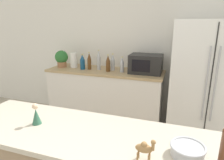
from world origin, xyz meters
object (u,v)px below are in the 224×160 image
at_px(back_bottle_3, 113,62).
at_px(back_bottle_0, 99,60).
at_px(potted_plant, 62,58).
at_px(back_bottle_2, 89,61).
at_px(microwave, 146,64).
at_px(fruit_bowl, 188,150).
at_px(paper_towel_roll, 74,60).
at_px(back_bottle_4, 108,64).
at_px(back_bottle_1, 82,62).
at_px(back_bottle_5, 122,65).
at_px(wise_man_figurine_blue, 36,115).
at_px(refrigerator, 206,84).
at_px(camel_figurine, 145,148).

bearing_deg(back_bottle_3, back_bottle_0, -171.84).
xyz_separation_m(potted_plant, back_bottle_2, (0.53, -0.01, -0.02)).
distance_m(microwave, back_bottle_3, 0.53).
xyz_separation_m(back_bottle_0, fruit_bowl, (1.32, -1.93, -0.08)).
bearing_deg(paper_towel_roll, back_bottle_0, -2.78).
bearing_deg(back_bottle_2, paper_towel_roll, 170.11).
xyz_separation_m(microwave, back_bottle_4, (-0.57, -0.10, -0.01)).
bearing_deg(back_bottle_4, back_bottle_1, 178.93).
relative_size(back_bottle_0, back_bottle_5, 1.33).
relative_size(fruit_bowl, wise_man_figurine_blue, 1.23).
relative_size(back_bottle_0, back_bottle_2, 1.14).
distance_m(back_bottle_3, fruit_bowl, 2.24).
relative_size(refrigerator, paper_towel_roll, 6.77).
bearing_deg(back_bottle_4, microwave, 10.23).
height_order(microwave, back_bottle_5, microwave).
xyz_separation_m(potted_plant, back_bottle_1, (0.42, -0.04, -0.03)).
distance_m(microwave, fruit_bowl, 2.04).
xyz_separation_m(fruit_bowl, wise_man_figurine_blue, (-1.01, 0.03, 0.03)).
height_order(refrigerator, fruit_bowl, refrigerator).
relative_size(fruit_bowl, camel_figurine, 1.46).
height_order(refrigerator, back_bottle_1, refrigerator).
bearing_deg(potted_plant, fruit_bowl, -43.68).
bearing_deg(paper_towel_roll, back_bottle_3, 0.79).
distance_m(potted_plant, camel_figurine, 2.70).
bearing_deg(back_bottle_2, potted_plant, 178.78).
bearing_deg(back_bottle_5, microwave, 11.42).
distance_m(potted_plant, back_bottle_3, 0.91).
xyz_separation_m(refrigerator, back_bottle_1, (-1.87, -0.02, 0.19)).
relative_size(back_bottle_5, fruit_bowl, 1.26).
height_order(back_bottle_0, camel_figurine, back_bottle_0).
relative_size(back_bottle_2, back_bottle_5, 1.17).
xyz_separation_m(back_bottle_2, back_bottle_5, (0.56, -0.01, -0.02)).
height_order(back_bottle_1, fruit_bowl, back_bottle_1).
bearing_deg(refrigerator, back_bottle_5, 179.73).
height_order(microwave, fruit_bowl, microwave).
height_order(back_bottle_3, wise_man_figurine_blue, back_bottle_3).
relative_size(refrigerator, back_bottle_4, 6.42).
distance_m(fruit_bowl, wise_man_figurine_blue, 1.02).
bearing_deg(camel_figurine, potted_plant, 131.36).
distance_m(back_bottle_1, camel_figurine, 2.40).
bearing_deg(back_bottle_1, back_bottle_3, 11.41).
bearing_deg(back_bottle_5, back_bottle_0, 174.02).
relative_size(refrigerator, back_bottle_1, 6.74).
height_order(microwave, back_bottle_2, same).
xyz_separation_m(potted_plant, back_bottle_4, (0.87, -0.05, -0.03)).
bearing_deg(back_bottle_5, back_bottle_3, 157.01).
distance_m(paper_towel_roll, wise_man_figurine_blue, 2.07).
bearing_deg(back_bottle_0, microwave, 2.21).
distance_m(back_bottle_0, back_bottle_1, 0.27).
relative_size(paper_towel_roll, camel_figurine, 1.91).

